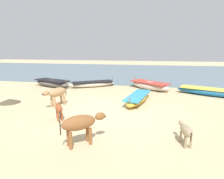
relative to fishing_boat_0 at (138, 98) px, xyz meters
name	(u,v)px	position (x,y,z in m)	size (l,w,h in m)	color
ground	(105,111)	(-1.41, -1.94, -0.23)	(80.00, 80.00, 0.00)	#CCB789
sea_water	(135,71)	(-1.41, 14.57, -0.19)	(60.00, 20.00, 0.08)	slate
fishing_boat_0	(138,98)	(0.00, 0.00, 0.00)	(1.48, 3.47, 0.61)	gold
fishing_boat_2	(150,85)	(0.61, 3.60, 0.07)	(3.27, 2.98, 0.76)	beige
fishing_boat_3	(213,92)	(4.53, 2.37, 0.02)	(4.42, 2.52, 0.66)	#1E669E
fishing_boat_4	(52,83)	(-6.93, 3.10, 0.06)	(3.56, 2.24, 0.73)	#5B5651
fishing_boat_5	(93,84)	(-3.76, 3.61, 0.01)	(3.50, 2.62, 0.63)	beige
cow_adult_tan	(57,93)	(-4.02, -1.61, 0.46)	(0.84, 1.44, 0.97)	tan
calf_near_dun	(186,131)	(1.75, -4.50, 0.22)	(0.41, 0.96, 0.63)	tan
calf_far_rust	(59,109)	(-3.03, -3.33, 0.22)	(0.69, 0.89, 0.63)	#9E4C28
cow_second_adult_brown	(81,124)	(-1.37, -5.15, 0.46)	(1.27, 1.16, 0.96)	brown
debris_pile_0	(9,101)	(-6.89, -1.58, -0.12)	(1.13, 1.13, 0.22)	brown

